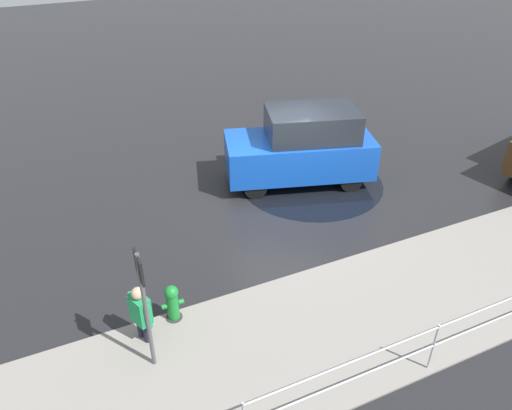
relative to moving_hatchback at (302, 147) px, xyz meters
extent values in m
plane|color=black|center=(0.89, 0.88, -1.03)|extent=(60.00, 60.00, 0.00)
cube|color=gray|center=(0.89, 5.08, -1.01)|extent=(24.00, 3.20, 0.04)
cube|color=blue|center=(0.08, -0.03, -0.23)|extent=(4.22, 2.75, 0.99)
cube|color=#1E232B|center=(-0.21, 0.06, 0.65)|extent=(2.67, 2.11, 0.77)
cylinder|color=black|center=(1.52, 0.29, -0.73)|extent=(0.64, 0.38, 0.60)
cylinder|color=black|center=(1.11, -1.08, -0.73)|extent=(0.64, 0.38, 0.60)
cylinder|color=black|center=(-0.94, 1.03, -0.73)|extent=(0.64, 0.38, 0.60)
cylinder|color=black|center=(-1.35, -0.34, -0.73)|extent=(0.64, 0.38, 0.60)
cylinder|color=#197A2D|center=(4.74, 3.65, -0.72)|extent=(0.22, 0.22, 0.62)
sphere|color=#197A2D|center=(4.74, 3.65, -0.35)|extent=(0.26, 0.26, 0.26)
cylinder|color=#197A2D|center=(4.58, 3.65, -0.64)|extent=(0.10, 0.09, 0.09)
cylinder|color=#197A2D|center=(4.90, 3.65, -0.64)|extent=(0.10, 0.09, 0.09)
cylinder|color=#2D2D2D|center=(4.74, 3.65, -1.00)|extent=(0.31, 0.31, 0.06)
cube|color=#1E8C4C|center=(5.36, 3.91, -0.30)|extent=(0.36, 0.42, 0.55)
sphere|color=tan|center=(5.36, 3.91, 0.08)|extent=(0.22, 0.22, 0.22)
cylinder|color=#1E1E2D|center=(5.40, 3.83, -0.80)|extent=(0.13, 0.13, 0.45)
cylinder|color=#1E1E2D|center=(5.33, 3.99, -0.80)|extent=(0.13, 0.13, 0.45)
cylinder|color=#1E8C4C|center=(5.46, 3.69, -0.30)|extent=(0.09, 0.09, 0.50)
cylinder|color=#1E8C4C|center=(5.27, 4.13, -0.30)|extent=(0.09, 0.09, 0.50)
cylinder|color=#B7BABF|center=(1.18, 6.56, -0.50)|extent=(0.04, 0.04, 1.05)
cylinder|color=#B7BABF|center=(-0.51, 6.56, -0.45)|extent=(10.16, 0.04, 0.04)
cylinder|color=#4C4C51|center=(5.36, 4.54, 0.17)|extent=(0.07, 0.07, 2.40)
cube|color=black|center=(5.36, 4.54, 1.12)|extent=(0.04, 0.44, 0.44)
cylinder|color=black|center=(-0.20, 0.22, -1.02)|extent=(3.94, 3.94, 0.01)
camera|label=1|loc=(6.16, 10.45, 5.87)|focal=35.00mm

